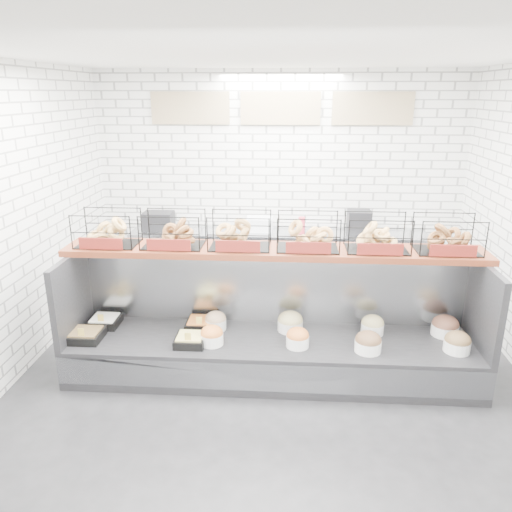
{
  "coord_description": "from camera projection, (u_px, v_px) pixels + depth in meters",
  "views": [
    {
      "loc": [
        0.14,
        -4.12,
        2.7
      ],
      "look_at": [
        -0.17,
        0.45,
        1.2
      ],
      "focal_mm": 35.0,
      "sensor_mm": 36.0,
      "label": 1
    }
  ],
  "objects": [
    {
      "name": "ground",
      "position": [
        270.0,
        390.0,
        4.76
      ],
      "size": [
        5.5,
        5.5,
        0.0
      ],
      "primitive_type": "plane",
      "color": "black",
      "rests_on": "ground"
    },
    {
      "name": "room_shell",
      "position": [
        275.0,
        164.0,
        4.68
      ],
      "size": [
        5.02,
        5.51,
        3.01
      ],
      "color": "white",
      "rests_on": "ground"
    },
    {
      "name": "display_case",
      "position": [
        274.0,
        342.0,
        4.98
      ],
      "size": [
        4.0,
        0.9,
        1.2
      ],
      "color": "black",
      "rests_on": "ground"
    },
    {
      "name": "bagel_shelf",
      "position": [
        274.0,
        235.0,
        4.81
      ],
      "size": [
        4.1,
        0.5,
        0.4
      ],
      "color": "#511F11",
      "rests_on": "display_case"
    },
    {
      "name": "prep_counter",
      "position": [
        277.0,
        261.0,
        6.91
      ],
      "size": [
        4.0,
        0.6,
        1.2
      ],
      "color": "#93969B",
      "rests_on": "ground"
    }
  ]
}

